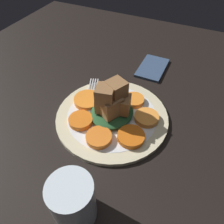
# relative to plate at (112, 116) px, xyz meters

# --- Properties ---
(table_slab) EXTENTS (1.20, 1.20, 0.02)m
(table_slab) POSITION_rel_plate_xyz_m (0.00, 0.00, -0.02)
(table_slab) COLOR black
(table_slab) RESTS_ON ground
(plate) EXTENTS (0.27, 0.27, 0.01)m
(plate) POSITION_rel_plate_xyz_m (0.00, 0.00, 0.00)
(plate) COLOR beige
(plate) RESTS_ON table_slab
(carrot_slice_0) EXTENTS (0.06, 0.06, 0.01)m
(carrot_slice_0) POSITION_rel_plate_xyz_m (-0.02, 0.08, 0.01)
(carrot_slice_0) COLOR #F99539
(carrot_slice_0) RESTS_ON plate
(carrot_slice_1) EXTENTS (0.05, 0.05, 0.01)m
(carrot_slice_1) POSITION_rel_plate_xyz_m (-0.07, 0.03, 0.01)
(carrot_slice_1) COLOR orange
(carrot_slice_1) RESTS_ON plate
(carrot_slice_2) EXTENTS (0.06, 0.06, 0.01)m
(carrot_slice_2) POSITION_rel_plate_xyz_m (-0.07, -0.03, 0.01)
(carrot_slice_2) COLOR orange
(carrot_slice_2) RESTS_ON plate
(carrot_slice_3) EXTENTS (0.07, 0.07, 0.01)m
(carrot_slice_3) POSITION_rel_plate_xyz_m (-0.02, -0.08, 0.01)
(carrot_slice_3) COLOR orange
(carrot_slice_3) RESTS_ON plate
(carrot_slice_4) EXTENTS (0.06, 0.06, 0.01)m
(carrot_slice_4) POSITION_rel_plate_xyz_m (0.05, -0.06, 0.01)
(carrot_slice_4) COLOR orange
(carrot_slice_4) RESTS_ON plate
(carrot_slice_5) EXTENTS (0.06, 0.06, 0.01)m
(carrot_slice_5) POSITION_rel_plate_xyz_m (0.08, 0.01, 0.01)
(carrot_slice_5) COLOR orange
(carrot_slice_5) RESTS_ON plate
(carrot_slice_6) EXTENTS (0.06, 0.06, 0.01)m
(carrot_slice_6) POSITION_rel_plate_xyz_m (0.05, 0.07, 0.01)
(carrot_slice_6) COLOR #D56013
(carrot_slice_6) RESTS_ON plate
(center_pile) EXTENTS (0.11, 0.10, 0.10)m
(center_pile) POSITION_rel_plate_xyz_m (0.00, -0.00, 0.04)
(center_pile) COLOR #235128
(center_pile) RESTS_ON plate
(fork) EXTENTS (0.18, 0.08, 0.00)m
(fork) POSITION_rel_plate_xyz_m (-0.02, -0.07, 0.01)
(fork) COLOR silver
(fork) RESTS_ON plate
(water_glass) EXTENTS (0.07, 0.07, 0.10)m
(water_glass) POSITION_rel_plate_xyz_m (0.23, 0.04, 0.04)
(water_glass) COLOR silver
(water_glass) RESTS_ON table_slab
(napkin) EXTENTS (0.13, 0.08, 0.01)m
(napkin) POSITION_rel_plate_xyz_m (-0.24, 0.03, -0.00)
(napkin) COLOR #334766
(napkin) RESTS_ON table_slab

